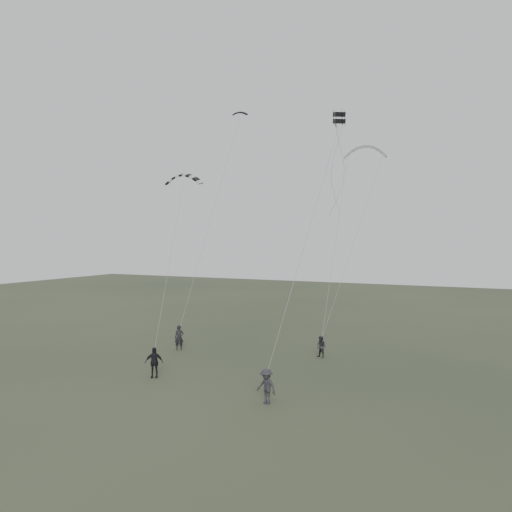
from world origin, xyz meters
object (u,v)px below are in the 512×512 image
at_px(flyer_far, 266,386).
at_px(kite_dark_small, 240,112).
at_px(flyer_left, 179,338).
at_px(flyer_right, 321,347).
at_px(kite_pale_large, 365,147).
at_px(flyer_center, 154,362).
at_px(kite_box, 339,118).
at_px(kite_striped, 184,175).

xyz_separation_m(flyer_far, kite_dark_small, (-10.52, 17.41, 19.67)).
bearing_deg(flyer_left, kite_dark_small, 44.63).
relative_size(flyer_right, kite_pale_large, 0.47).
distance_m(flyer_right, kite_dark_small, 23.02).
bearing_deg(kite_pale_large, flyer_center, -135.27).
bearing_deg(flyer_left, flyer_right, -26.14).
bearing_deg(kite_box, flyer_far, -135.06).
relative_size(flyer_right, kite_dark_small, 1.13).
relative_size(flyer_right, flyer_center, 0.83).
distance_m(flyer_left, kite_striped, 12.87).
distance_m(kite_dark_small, kite_box, 16.11).
relative_size(kite_pale_large, kite_striped, 1.18).
xyz_separation_m(kite_dark_small, kite_striped, (-0.27, -9.03, -6.81)).
xyz_separation_m(flyer_left, flyer_far, (11.63, -8.91, -0.03)).
bearing_deg(kite_dark_small, flyer_center, -101.90).
distance_m(kite_striped, kite_box, 12.88).
xyz_separation_m(flyer_right, kite_box, (2.28, -3.54, 15.94)).
relative_size(flyer_far, kite_dark_small, 1.33).
xyz_separation_m(flyer_left, kite_striped, (0.84, -0.53, 12.83)).
height_order(kite_dark_small, kite_pale_large, kite_dark_small).
height_order(flyer_left, flyer_center, flyer_left).
xyz_separation_m(flyer_center, kite_dark_small, (-1.94, 15.84, 19.64)).
relative_size(flyer_right, kite_striped, 0.55).
bearing_deg(flyer_right, flyer_center, -113.45).
height_order(flyer_left, flyer_right, flyer_left).
relative_size(flyer_center, kite_pale_large, 0.56).
bearing_deg(flyer_far, kite_striped, 158.32).
height_order(kite_dark_small, kite_striped, kite_dark_small).
height_order(flyer_right, kite_striped, kite_striped).
relative_size(flyer_center, kite_striped, 0.66).
xyz_separation_m(flyer_center, kite_box, (10.31, 6.12, 15.77)).
distance_m(flyer_left, kite_box, 20.70).
bearing_deg(kite_box, flyer_right, 90.43).
xyz_separation_m(flyer_left, flyer_center, (3.04, -7.34, -0.01)).
bearing_deg(flyer_center, kite_box, 1.09).
bearing_deg(kite_striped, flyer_far, -50.67).
xyz_separation_m(flyer_far, kite_pale_large, (1.36, 16.71, 15.45)).
relative_size(kite_pale_large, kite_box, 4.71).
bearing_deg(flyer_far, kite_box, 93.49).
distance_m(flyer_right, kite_striped, 16.79).
height_order(kite_striped, kite_box, kite_box).
xyz_separation_m(flyer_left, kite_dark_small, (1.11, 8.50, 19.63)).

